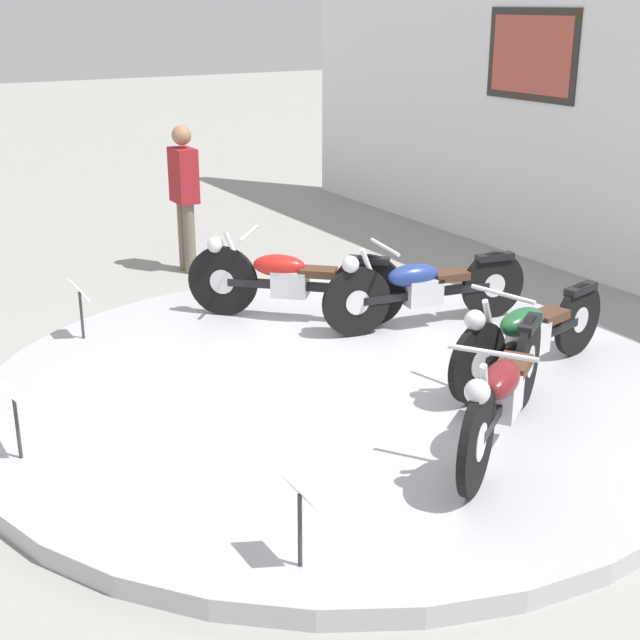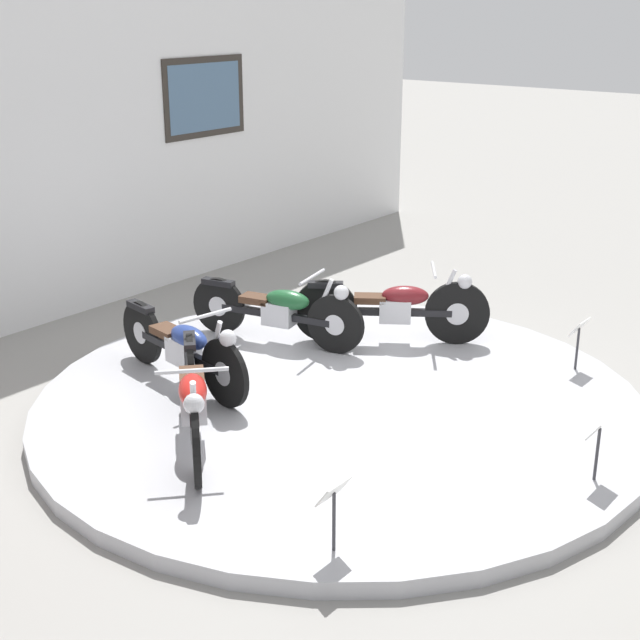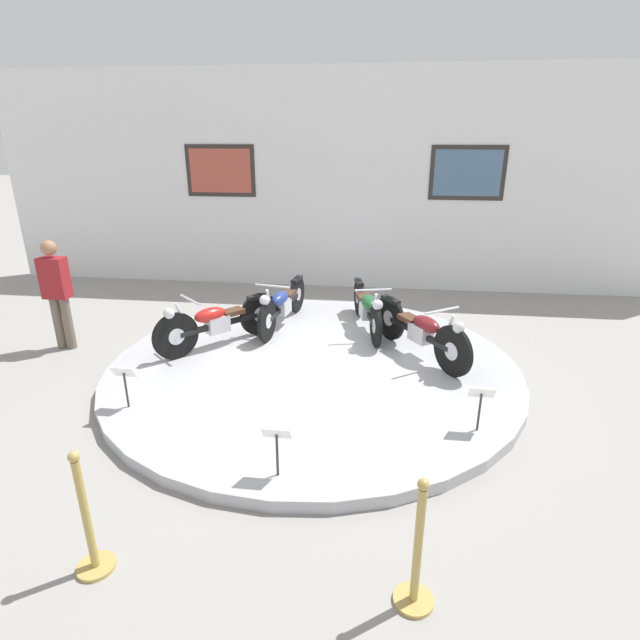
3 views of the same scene
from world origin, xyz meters
TOP-DOWN VIEW (x-y plane):
  - ground_plane at (0.00, 0.00)m, footprint 60.00×60.00m
  - display_platform at (0.00, 0.00)m, footprint 5.43×5.43m
  - back_wall at (0.00, 4.11)m, footprint 14.00×0.22m
  - motorcycle_red at (-1.43, 0.37)m, footprint 1.39×1.52m
  - motorcycle_blue at (-0.67, 1.29)m, footprint 0.54×1.95m
  - motorcycle_green at (0.67, 1.29)m, footprint 0.61×1.92m
  - motorcycle_maroon at (1.42, 0.37)m, footprint 1.20×1.68m
  - info_placard_front_left at (-1.91, -1.40)m, footprint 0.26×0.11m
  - info_placard_front_centre at (0.00, -2.37)m, footprint 0.26×0.11m
  - info_placard_front_right at (1.91, -1.40)m, footprint 0.26×0.11m
  - visitor_standing at (-3.77, 0.34)m, footprint 0.36×0.22m
  - stanchion_post_left_of_entry at (-1.16, -3.42)m, footprint 0.28×0.28m
  - stanchion_post_right_of_entry at (1.16, -3.42)m, footprint 0.28×0.28m

SIDE VIEW (x-z plane):
  - ground_plane at x=0.00m, z-range 0.00..0.00m
  - display_platform at x=0.00m, z-range 0.00..0.13m
  - stanchion_post_left_of_entry at x=-1.16m, z-range -0.17..0.86m
  - stanchion_post_right_of_entry at x=1.16m, z-range -0.17..0.86m
  - info_placard_front_left at x=-1.91m, z-range 0.24..0.76m
  - info_placard_front_centre at x=0.00m, z-range 0.24..0.76m
  - info_placard_front_right at x=1.91m, z-range 0.24..0.76m
  - motorcycle_green at x=0.67m, z-range 0.12..0.90m
  - motorcycle_blue at x=-0.67m, z-range 0.12..0.90m
  - motorcycle_red at x=-1.43m, z-range 0.12..0.93m
  - motorcycle_maroon at x=1.42m, z-range 0.12..0.93m
  - visitor_standing at x=-3.77m, z-range 0.10..1.73m
  - back_wall at x=0.00m, z-range 0.00..4.21m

